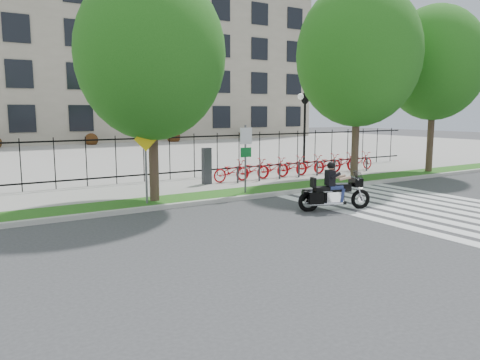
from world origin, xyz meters
TOP-DOWN VIEW (x-y plane):
  - ground at (0.00, 0.00)m, footprint 120.00×120.00m
  - curb at (0.00, 4.10)m, footprint 60.00×0.20m
  - grass_verge at (0.00, 4.95)m, footprint 60.00×1.50m
  - sidewalk at (0.00, 7.45)m, footprint 60.00×3.50m
  - plaza at (0.00, 25.00)m, footprint 80.00×34.00m
  - crosswalk_stripes at (4.83, 0.00)m, footprint 5.70×8.00m
  - iron_fence at (0.00, 9.20)m, footprint 30.00×0.06m
  - office_building at (0.00, 44.92)m, footprint 60.00×21.90m
  - lamp_post_right at (10.00, 12.00)m, footprint 1.06×0.70m
  - street_tree_1 at (-2.44, 4.95)m, footprint 4.86×4.86m
  - street_tree_2 at (6.98, 4.95)m, footprint 5.35×5.35m
  - street_tree_3 at (12.22, 4.95)m, footprint 4.83×4.83m
  - bike_share_station at (5.73, 7.20)m, footprint 9.95×0.84m
  - sign_pole_regulatory at (0.99, 4.58)m, footprint 0.50×0.09m
  - sign_pole_warning at (-2.85, 4.58)m, footprint 0.78×0.09m
  - motorcycle_rider at (2.08, 1.05)m, footprint 2.35×1.19m

SIDE VIEW (x-z plane):
  - ground at x=0.00m, z-range 0.00..0.00m
  - crosswalk_stripes at x=4.83m, z-range 0.00..0.01m
  - plaza at x=0.00m, z-range 0.00..0.10m
  - curb at x=0.00m, z-range 0.00..0.15m
  - grass_verge at x=0.00m, z-range 0.00..0.15m
  - sidewalk at x=0.00m, z-range 0.00..0.15m
  - bike_share_station at x=5.73m, z-range -0.14..1.36m
  - motorcycle_rider at x=2.08m, z-range -0.32..1.57m
  - iron_fence at x=0.00m, z-range 0.15..2.15m
  - sign_pole_regulatory at x=0.99m, z-range 0.49..2.99m
  - sign_pole_warning at x=-2.85m, z-range 0.50..2.99m
  - lamp_post_right at x=10.00m, z-range 1.08..5.33m
  - street_tree_1 at x=-2.44m, z-range 1.15..8.77m
  - street_tree_3 at x=12.22m, z-range 1.41..9.51m
  - street_tree_2 at x=6.98m, z-range 1.30..9.76m
  - office_building at x=0.00m, z-range -0.11..20.04m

